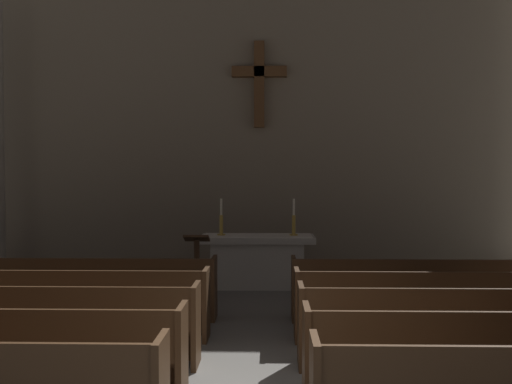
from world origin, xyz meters
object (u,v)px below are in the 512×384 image
Objects in this scene: candlestick_left at (221,223)px; altar at (257,260)px; pew_left_row_5 at (85,287)px; candlestick_right at (294,224)px; pew_right_row_3 at (474,327)px; pew_left_row_4 at (60,303)px; pew_right_row_4 at (446,305)px; pew_left_row_3 at (26,324)px; pew_right_row_5 at (424,289)px; lectern at (197,269)px.

altar is at bearing -0.00° from candlestick_left.
candlestick_right is at bearing 38.50° from pew_left_row_5.
pew_right_row_3 is at bearing -61.99° from altar.
pew_left_row_4 is 5.62× the size of candlestick_left.
altar reaches higher than pew_left_row_4.
candlestick_right reaches higher than pew_right_row_4.
pew_left_row_3 is 5.22m from candlestick_left.
pew_left_row_3 is 1.00× the size of pew_right_row_5.
pew_left_row_4 and pew_right_row_3 have the same top height.
candlestick_right is at bearing 111.13° from pew_right_row_3.
pew_left_row_5 is at bearing 90.00° from pew_left_row_4.
pew_left_row_3 is 1.11m from pew_left_row_4.
candlestick_left is at bearing 63.33° from pew_left_row_4.
pew_right_row_3 is (5.12, -1.11, 0.00)m from pew_left_row_4.
candlestick_left is at bearing 54.35° from pew_left_row_5.
pew_right_row_4 is 5.62× the size of candlestick_right.
pew_left_row_5 is at bearing -125.65° from candlestick_left.
candlestick_left is (1.86, 4.81, 0.76)m from pew_left_row_3.
pew_left_row_4 is 1.11m from pew_left_row_5.
pew_left_row_3 is at bearing 180.00° from pew_right_row_3.
pew_left_row_5 is 4.23m from candlestick_right.
candlestick_right is at bearing 116.67° from pew_right_row_4.
pew_left_row_3 and pew_right_row_3 have the same top height.
pew_right_row_4 is at bearing -90.00° from pew_right_row_5.
pew_right_row_4 is at bearing 0.00° from pew_left_row_4.
pew_right_row_3 is 5.86m from candlestick_left.
candlestick_left is (-0.70, 0.00, 0.70)m from altar.
pew_left_row_5 and pew_right_row_3 have the same top height.
candlestick_left reaches higher than lectern.
lectern reaches higher than pew_right_row_5.
altar is at bearing 55.35° from pew_left_row_4.
candlestick_left is at bearing 180.00° from altar.
pew_left_row_5 is (0.00, 2.22, 0.00)m from pew_left_row_3.
pew_right_row_4 is at bearing -34.88° from lectern.
pew_left_row_5 is at bearing 180.00° from pew_right_row_5.
candlestick_right is 2.22m from lectern.
candlestick_right is 0.61× the size of lectern.
pew_left_row_3 is at bearing -111.13° from candlestick_left.
lectern is (1.53, 3.61, 0.07)m from pew_left_row_3.
pew_right_row_4 is at bearing -55.35° from altar.
pew_left_row_4 is at bearing -116.67° from candlestick_left.
pew_right_row_3 is 3.45× the size of lectern.
pew_right_row_3 is 1.81× the size of altar.
candlestick_right is (-1.86, 3.70, 0.76)m from pew_right_row_4.
pew_left_row_4 is at bearing -124.65° from altar.
pew_left_row_3 is 5.86m from candlestick_right.
pew_left_row_5 is at bearing -137.66° from lectern.
candlestick_left is 1.40m from candlestick_right.
pew_right_row_3 is 5.45m from altar.
candlestick_left is (-3.26, 4.81, 0.76)m from pew_right_row_3.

